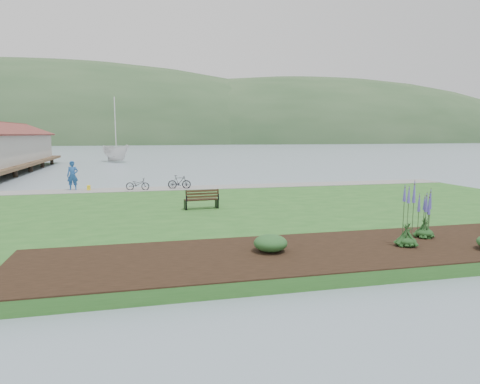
# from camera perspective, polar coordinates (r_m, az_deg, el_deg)

# --- Properties ---
(ground) EXTENTS (600.00, 600.00, 0.00)m
(ground) POSITION_cam_1_polar(r_m,az_deg,el_deg) (22.83, 0.00, -2.43)
(ground) COLOR gray
(ground) RESTS_ON ground
(lawn) EXTENTS (34.00, 20.00, 0.40)m
(lawn) POSITION_cam_1_polar(r_m,az_deg,el_deg) (20.89, 1.28, -2.83)
(lawn) COLOR #275D21
(lawn) RESTS_ON ground
(shoreline_path) EXTENTS (34.00, 2.20, 0.03)m
(shoreline_path) POSITION_cam_1_polar(r_m,az_deg,el_deg) (29.45, -3.12, 0.67)
(shoreline_path) COLOR gray
(shoreline_path) RESTS_ON lawn
(garden_bed) EXTENTS (24.00, 4.40, 0.04)m
(garden_bed) POSITION_cam_1_polar(r_m,az_deg,el_deg) (15.04, 20.36, -6.65)
(garden_bed) COLOR black
(garden_bed) RESTS_ON lawn
(far_hillside) EXTENTS (580.00, 80.00, 38.00)m
(far_hillside) POSITION_cam_1_polar(r_m,az_deg,el_deg) (193.55, -6.00, 6.49)
(far_hillside) COLOR #2F4E2C
(far_hillside) RESTS_ON ground
(park_bench) EXTENTS (1.67, 0.78, 1.01)m
(park_bench) POSITION_cam_1_polar(r_m,az_deg,el_deg) (20.89, -5.13, -0.91)
(park_bench) COLOR black
(park_bench) RESTS_ON lawn
(person) EXTENTS (0.85, 0.61, 2.25)m
(person) POSITION_cam_1_polar(r_m,az_deg,el_deg) (29.76, -21.44, 2.37)
(person) COLOR #204E96
(person) RESTS_ON lawn
(bicycle_a) EXTENTS (0.86, 1.60, 0.80)m
(bicycle_a) POSITION_cam_1_polar(r_m,az_deg,el_deg) (28.57, -13.49, 1.02)
(bicycle_a) COLOR black
(bicycle_a) RESTS_ON lawn
(bicycle_b) EXTENTS (0.68, 1.57, 0.91)m
(bicycle_b) POSITION_cam_1_polar(r_m,az_deg,el_deg) (28.76, -8.09, 1.32)
(bicycle_b) COLOR black
(bicycle_b) RESTS_ON lawn
(sailboat) EXTENTS (15.32, 15.41, 29.75)m
(sailboat) POSITION_cam_1_polar(r_m,az_deg,el_deg) (65.23, -16.12, 3.88)
(sailboat) COLOR silver
(sailboat) RESTS_ON ground
(pannier) EXTENTS (0.21, 0.32, 0.34)m
(pannier) POSITION_cam_1_polar(r_m,az_deg,el_deg) (29.37, -19.52, 0.52)
(pannier) COLOR yellow
(pannier) RESTS_ON lawn
(echium_0) EXTENTS (0.62, 0.62, 2.31)m
(echium_0) POSITION_cam_1_polar(r_m,az_deg,el_deg) (14.77, 21.44, -3.34)
(echium_0) COLOR #143915
(echium_0) RESTS_ON garden_bed
(echium_1) EXTENTS (0.62, 0.62, 1.77)m
(echium_1) POSITION_cam_1_polar(r_m,az_deg,el_deg) (16.25, 23.44, -3.00)
(echium_1) COLOR #143915
(echium_1) RESTS_ON garden_bed
(shrub_0) EXTENTS (1.04, 1.04, 0.52)m
(shrub_0) POSITION_cam_1_polar(r_m,az_deg,el_deg) (13.28, 4.09, -6.81)
(shrub_0) COLOR #1E4C21
(shrub_0) RESTS_ON garden_bed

